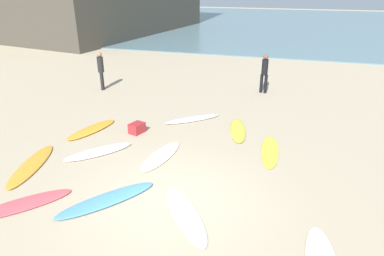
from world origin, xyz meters
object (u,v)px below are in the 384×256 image
(beachgoer_near, at_px, (265,72))
(beachgoer_mid, at_px, (101,69))
(surfboard_5, at_px, (192,119))
(surfboard_4, at_px, (185,215))
(surfboard_1, at_px, (31,165))
(surfboard_3, at_px, (23,204))
(surfboard_0, at_px, (238,130))
(surfboard_9, at_px, (92,129))
(beach_cooler, at_px, (137,128))
(surfboard_6, at_px, (98,152))
(surfboard_8, at_px, (270,151))
(surfboard_7, at_px, (107,200))
(surfboard_10, at_px, (161,156))

(beachgoer_near, bearing_deg, beachgoer_mid, -159.49)
(surfboard_5, bearing_deg, surfboard_4, 154.81)
(surfboard_1, height_order, surfboard_3, surfboard_1)
(surfboard_0, height_order, surfboard_9, same)
(surfboard_1, relative_size, beach_cooler, 5.00)
(surfboard_1, distance_m, beach_cooler, 3.49)
(surfboard_3, distance_m, surfboard_5, 6.57)
(surfboard_6, relative_size, surfboard_8, 0.94)
(surfboard_1, xyz_separation_m, beachgoer_near, (5.55, 8.71, 0.95))
(surfboard_4, distance_m, surfboard_9, 5.74)
(surfboard_4, relative_size, surfboard_7, 0.91)
(surfboard_8, distance_m, surfboard_10, 3.29)
(surfboard_4, distance_m, surfboard_7, 1.94)
(surfboard_1, height_order, beachgoer_mid, beachgoer_mid)
(surfboard_3, distance_m, surfboard_9, 4.32)
(surfboard_0, relative_size, beach_cooler, 4.24)
(beachgoer_mid, bearing_deg, beachgoer_near, 78.73)
(surfboard_8, bearing_deg, surfboard_4, 63.09)
(surfboard_10, xyz_separation_m, beachgoer_mid, (-5.08, 5.55, 0.96))
(surfboard_0, relative_size, surfboard_4, 0.94)
(surfboard_0, xyz_separation_m, beachgoer_mid, (-6.95, 3.07, 0.95))
(surfboard_3, relative_size, surfboard_7, 0.90)
(surfboard_3, distance_m, surfboard_7, 1.92)
(beach_cooler, bearing_deg, surfboard_3, -100.25)
(surfboard_7, height_order, surfboard_10, surfboard_7)
(surfboard_1, bearing_deg, surfboard_0, 24.26)
(surfboard_5, height_order, surfboard_9, surfboard_9)
(surfboard_1, height_order, beach_cooler, beach_cooler)
(surfboard_4, bearing_deg, surfboard_7, 144.24)
(surfboard_7, xyz_separation_m, beachgoer_mid, (-4.65, 7.98, 0.95))
(beach_cooler, bearing_deg, beachgoer_near, 57.50)
(surfboard_8, xyz_separation_m, beachgoer_mid, (-8.14, 4.34, 0.96))
(surfboard_9, height_order, surfboard_10, surfboard_9)
(surfboard_7, distance_m, beachgoer_near, 10.01)
(surfboard_6, bearing_deg, surfboard_1, -97.14)
(surfboard_0, height_order, surfboard_1, surfboard_0)
(surfboard_4, bearing_deg, surfboard_8, 31.50)
(surfboard_0, bearing_deg, surfboard_9, 4.27)
(surfboard_9, relative_size, surfboard_10, 1.01)
(surfboard_0, relative_size, surfboard_1, 0.85)
(surfboard_0, bearing_deg, beach_cooler, 6.96)
(surfboard_4, distance_m, beachgoer_mid, 10.40)
(surfboard_6, distance_m, beachgoer_near, 8.60)
(surfboard_10, bearing_deg, beachgoer_near, 80.51)
(surfboard_0, bearing_deg, surfboard_3, 42.46)
(surfboard_1, relative_size, surfboard_10, 1.19)
(surfboard_5, relative_size, surfboard_6, 1.05)
(surfboard_0, height_order, surfboard_5, surfboard_0)
(surfboard_0, distance_m, beach_cooler, 3.46)
(surfboard_6, distance_m, beachgoer_mid, 6.72)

